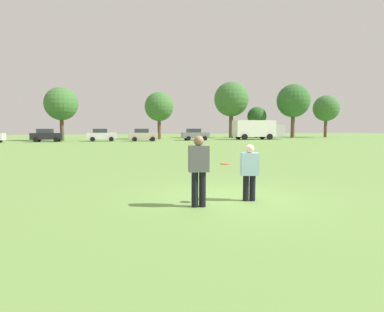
{
  "coord_description": "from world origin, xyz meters",
  "views": [
    {
      "loc": [
        -3.62,
        -8.31,
        2.01
      ],
      "look_at": [
        -0.67,
        1.47,
        1.1
      ],
      "focal_mm": 30.1,
      "sensor_mm": 36.0,
      "label": 1
    }
  ],
  "objects_px": {
    "parked_car_center": "(47,135)",
    "traffic_cone": "(203,160)",
    "parked_car_near_right": "(143,135)",
    "parked_car_mid_right": "(102,135)",
    "player_defender": "(249,169)",
    "box_truck": "(257,129)",
    "parked_car_far_right": "(195,134)",
    "player_thrower": "(199,167)",
    "frisbee": "(225,164)"
  },
  "relations": [
    {
      "from": "frisbee",
      "to": "player_thrower",
      "type": "bearing_deg",
      "value": -168.52
    },
    {
      "from": "player_thrower",
      "to": "player_defender",
      "type": "height_order",
      "value": "player_thrower"
    },
    {
      "from": "frisbee",
      "to": "parked_car_near_right",
      "type": "xyz_separation_m",
      "value": [
        3.49,
        39.74,
        -0.13
      ]
    },
    {
      "from": "player_defender",
      "to": "parked_car_mid_right",
      "type": "relative_size",
      "value": 0.36
    },
    {
      "from": "player_defender",
      "to": "box_truck",
      "type": "bearing_deg",
      "value": 61.5
    },
    {
      "from": "player_defender",
      "to": "parked_car_far_right",
      "type": "height_order",
      "value": "parked_car_far_right"
    },
    {
      "from": "player_thrower",
      "to": "box_truck",
      "type": "distance_m",
      "value": 46.88
    },
    {
      "from": "parked_car_mid_right",
      "to": "parked_car_near_right",
      "type": "xyz_separation_m",
      "value": [
        5.8,
        -1.45,
        0.0
      ]
    },
    {
      "from": "traffic_cone",
      "to": "parked_car_center",
      "type": "distance_m",
      "value": 34.73
    },
    {
      "from": "frisbee",
      "to": "parked_car_center",
      "type": "distance_m",
      "value": 42.4
    },
    {
      "from": "parked_car_center",
      "to": "parked_car_mid_right",
      "type": "relative_size",
      "value": 1.0
    },
    {
      "from": "frisbee",
      "to": "traffic_cone",
      "type": "xyz_separation_m",
      "value": [
        2.34,
        8.71,
        -0.83
      ]
    },
    {
      "from": "player_defender",
      "to": "parked_car_near_right",
      "type": "bearing_deg",
      "value": 86.06
    },
    {
      "from": "player_thrower",
      "to": "traffic_cone",
      "type": "bearing_deg",
      "value": 70.65
    },
    {
      "from": "player_defender",
      "to": "frisbee",
      "type": "bearing_deg",
      "value": -173.25
    },
    {
      "from": "parked_car_center",
      "to": "traffic_cone",
      "type": "bearing_deg",
      "value": -69.67
    },
    {
      "from": "player_thrower",
      "to": "parked_car_mid_right",
      "type": "xyz_separation_m",
      "value": [
        -1.54,
        41.35,
        -0.09
      ]
    },
    {
      "from": "parked_car_mid_right",
      "to": "player_defender",
      "type": "bearing_deg",
      "value": -85.72
    },
    {
      "from": "player_thrower",
      "to": "frisbee",
      "type": "distance_m",
      "value": 0.8
    },
    {
      "from": "frisbee",
      "to": "parked_car_near_right",
      "type": "distance_m",
      "value": 39.9
    },
    {
      "from": "player_defender",
      "to": "parked_car_near_right",
      "type": "relative_size",
      "value": 0.36
    },
    {
      "from": "player_thrower",
      "to": "parked_car_far_right",
      "type": "distance_m",
      "value": 42.51
    },
    {
      "from": "player_defender",
      "to": "parked_car_mid_right",
      "type": "height_order",
      "value": "parked_car_mid_right"
    },
    {
      "from": "player_defender",
      "to": "traffic_cone",
      "type": "distance_m",
      "value": 8.79
    },
    {
      "from": "player_thrower",
      "to": "frisbee",
      "type": "relative_size",
      "value": 6.64
    },
    {
      "from": "parked_car_far_right",
      "to": "box_truck",
      "type": "relative_size",
      "value": 0.5
    },
    {
      "from": "traffic_cone",
      "to": "parked_car_near_right",
      "type": "height_order",
      "value": "parked_car_near_right"
    },
    {
      "from": "parked_car_center",
      "to": "player_defender",
      "type": "bearing_deg",
      "value": -75.72
    },
    {
      "from": "parked_car_center",
      "to": "parked_car_far_right",
      "type": "height_order",
      "value": "same"
    },
    {
      "from": "player_defender",
      "to": "parked_car_near_right",
      "type": "xyz_separation_m",
      "value": [
        2.73,
        39.66,
        0.06
      ]
    },
    {
      "from": "parked_car_near_right",
      "to": "parked_car_far_right",
      "type": "xyz_separation_m",
      "value": [
        8.28,
        0.71,
        0.0
      ]
    },
    {
      "from": "player_defender",
      "to": "box_truck",
      "type": "xyz_separation_m",
      "value": [
        21.91,
        40.35,
        0.89
      ]
    },
    {
      "from": "parked_car_center",
      "to": "parked_car_far_right",
      "type": "bearing_deg",
      "value": -2.16
    },
    {
      "from": "parked_car_center",
      "to": "box_truck",
      "type": "xyz_separation_m",
      "value": [
        32.39,
        -0.83,
        0.83
      ]
    },
    {
      "from": "parked_car_near_right",
      "to": "parked_car_far_right",
      "type": "distance_m",
      "value": 8.31
    },
    {
      "from": "frisbee",
      "to": "parked_car_center",
      "type": "height_order",
      "value": "parked_car_center"
    },
    {
      "from": "frisbee",
      "to": "parked_car_near_right",
      "type": "height_order",
      "value": "parked_car_near_right"
    },
    {
      "from": "player_thrower",
      "to": "parked_car_mid_right",
      "type": "distance_m",
      "value": 41.38
    },
    {
      "from": "player_thrower",
      "to": "traffic_cone",
      "type": "relative_size",
      "value": 3.75
    },
    {
      "from": "player_thrower",
      "to": "parked_car_center",
      "type": "distance_m",
      "value": 42.38
    },
    {
      "from": "player_thrower",
      "to": "player_defender",
      "type": "distance_m",
      "value": 1.56
    },
    {
      "from": "frisbee",
      "to": "box_truck",
      "type": "xyz_separation_m",
      "value": [
        22.66,
        40.44,
        0.7
      ]
    },
    {
      "from": "parked_car_near_right",
      "to": "player_defender",
      "type": "bearing_deg",
      "value": -93.94
    },
    {
      "from": "parked_car_center",
      "to": "parked_car_far_right",
      "type": "relative_size",
      "value": 1.0
    },
    {
      "from": "parked_car_near_right",
      "to": "box_truck",
      "type": "relative_size",
      "value": 0.5
    },
    {
      "from": "parked_car_mid_right",
      "to": "box_truck",
      "type": "height_order",
      "value": "box_truck"
    },
    {
      "from": "frisbee",
      "to": "box_truck",
      "type": "relative_size",
      "value": 0.03
    },
    {
      "from": "player_defender",
      "to": "parked_car_near_right",
      "type": "distance_m",
      "value": 39.75
    },
    {
      "from": "traffic_cone",
      "to": "parked_car_far_right",
      "type": "relative_size",
      "value": 0.11
    },
    {
      "from": "player_thrower",
      "to": "frisbee",
      "type": "xyz_separation_m",
      "value": [
        0.78,
        0.16,
        0.04
      ]
    }
  ]
}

